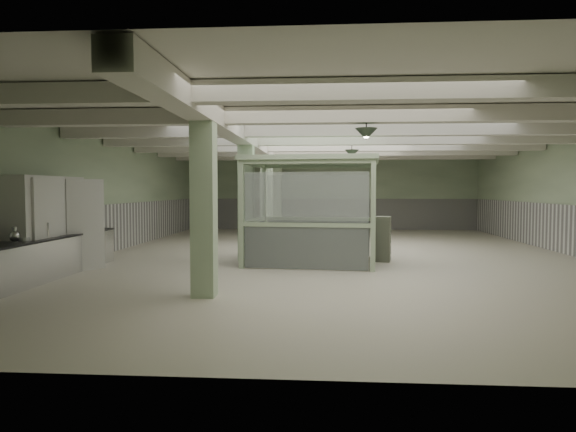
# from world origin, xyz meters

# --- Properties ---
(floor) EXTENTS (20.00, 20.00, 0.00)m
(floor) POSITION_xyz_m (0.00, 0.00, 0.00)
(floor) COLOR beige
(floor) RESTS_ON ground
(ceiling) EXTENTS (14.00, 20.00, 0.02)m
(ceiling) POSITION_xyz_m (0.00, 0.00, 3.60)
(ceiling) COLOR silver
(ceiling) RESTS_ON wall_back
(wall_back) EXTENTS (14.00, 0.02, 3.60)m
(wall_back) POSITION_xyz_m (0.00, 10.00, 1.80)
(wall_back) COLOR #ADC19A
(wall_back) RESTS_ON floor
(wall_front) EXTENTS (14.00, 0.02, 3.60)m
(wall_front) POSITION_xyz_m (0.00, -10.00, 1.80)
(wall_front) COLOR #ADC19A
(wall_front) RESTS_ON floor
(wall_left) EXTENTS (0.02, 20.00, 3.60)m
(wall_left) POSITION_xyz_m (-7.00, 0.00, 1.80)
(wall_left) COLOR #ADC19A
(wall_left) RESTS_ON floor
(wainscot_left) EXTENTS (0.05, 19.90, 1.50)m
(wainscot_left) POSITION_xyz_m (-6.97, 0.00, 0.75)
(wainscot_left) COLOR silver
(wainscot_left) RESTS_ON floor
(wainscot_back) EXTENTS (13.90, 0.05, 1.50)m
(wainscot_back) POSITION_xyz_m (0.00, 9.97, 0.75)
(wainscot_back) COLOR silver
(wainscot_back) RESTS_ON floor
(girder) EXTENTS (0.45, 19.90, 0.40)m
(girder) POSITION_xyz_m (-2.50, 0.00, 3.38)
(girder) COLOR beige
(girder) RESTS_ON ceiling
(beam_a) EXTENTS (13.90, 0.35, 0.32)m
(beam_a) POSITION_xyz_m (0.00, -7.50, 3.42)
(beam_a) COLOR beige
(beam_a) RESTS_ON ceiling
(beam_b) EXTENTS (13.90, 0.35, 0.32)m
(beam_b) POSITION_xyz_m (0.00, -5.00, 3.42)
(beam_b) COLOR beige
(beam_b) RESTS_ON ceiling
(beam_c) EXTENTS (13.90, 0.35, 0.32)m
(beam_c) POSITION_xyz_m (0.00, -2.50, 3.42)
(beam_c) COLOR beige
(beam_c) RESTS_ON ceiling
(beam_d) EXTENTS (13.90, 0.35, 0.32)m
(beam_d) POSITION_xyz_m (0.00, 0.00, 3.42)
(beam_d) COLOR beige
(beam_d) RESTS_ON ceiling
(beam_e) EXTENTS (13.90, 0.35, 0.32)m
(beam_e) POSITION_xyz_m (0.00, 2.50, 3.42)
(beam_e) COLOR beige
(beam_e) RESTS_ON ceiling
(beam_f) EXTENTS (13.90, 0.35, 0.32)m
(beam_f) POSITION_xyz_m (0.00, 5.00, 3.42)
(beam_f) COLOR beige
(beam_f) RESTS_ON ceiling
(beam_g) EXTENTS (13.90, 0.35, 0.32)m
(beam_g) POSITION_xyz_m (0.00, 7.50, 3.42)
(beam_g) COLOR beige
(beam_g) RESTS_ON ceiling
(column_a) EXTENTS (0.42, 0.42, 3.60)m
(column_a) POSITION_xyz_m (-2.50, -6.00, 1.80)
(column_a) COLOR #B2CDA5
(column_a) RESTS_ON floor
(column_b) EXTENTS (0.42, 0.42, 3.60)m
(column_b) POSITION_xyz_m (-2.50, -1.00, 1.80)
(column_b) COLOR #B2CDA5
(column_b) RESTS_ON floor
(column_c) EXTENTS (0.42, 0.42, 3.60)m
(column_c) POSITION_xyz_m (-2.50, 4.00, 1.80)
(column_c) COLOR #B2CDA5
(column_c) RESTS_ON floor
(column_d) EXTENTS (0.42, 0.42, 3.60)m
(column_d) POSITION_xyz_m (-2.50, 8.00, 1.80)
(column_d) COLOR #B2CDA5
(column_d) RESTS_ON floor
(pendant_front) EXTENTS (0.44, 0.44, 0.22)m
(pendant_front) POSITION_xyz_m (0.50, -5.00, 3.05)
(pendant_front) COLOR #314131
(pendant_front) RESTS_ON ceiling
(pendant_mid) EXTENTS (0.44, 0.44, 0.22)m
(pendant_mid) POSITION_xyz_m (0.50, 0.50, 3.05)
(pendant_mid) COLOR #314131
(pendant_mid) RESTS_ON ceiling
(pendant_back) EXTENTS (0.44, 0.44, 0.22)m
(pendant_back) POSITION_xyz_m (0.50, 5.50, 3.05)
(pendant_back) COLOR #314131
(pendant_back) RESTS_ON ceiling
(prep_counter) EXTENTS (0.92, 5.30, 0.91)m
(prep_counter) POSITION_xyz_m (-6.54, -4.17, 0.46)
(prep_counter) COLOR silver
(prep_counter) RESTS_ON floor
(pitcher_near) EXTENTS (0.18, 0.20, 0.26)m
(pitcher_near) POSITION_xyz_m (-6.60, -3.26, 1.03)
(pitcher_near) COLOR silver
(pitcher_near) RESTS_ON prep_counter
(pitcher_far) EXTENTS (0.22, 0.25, 0.31)m
(pitcher_far) POSITION_xyz_m (-6.53, -5.34, 1.06)
(pitcher_far) COLOR silver
(pitcher_far) RESTS_ON prep_counter
(veg_colander) EXTENTS (0.45, 0.45, 0.19)m
(veg_colander) POSITION_xyz_m (-6.64, -2.63, 0.99)
(veg_colander) COLOR #3F3F44
(veg_colander) RESTS_ON prep_counter
(orange_bowl) EXTENTS (0.28, 0.28, 0.08)m
(orange_bowl) POSITION_xyz_m (-6.42, -5.20, 0.94)
(orange_bowl) COLOR #B2B2B7
(orange_bowl) RESTS_ON prep_counter
(walkin_cooler) EXTENTS (1.09, 2.54, 2.33)m
(walkin_cooler) POSITION_xyz_m (-6.62, -4.00, 1.16)
(walkin_cooler) COLOR silver
(walkin_cooler) RESTS_ON floor
(guard_booth) EXTENTS (3.74, 3.25, 2.81)m
(guard_booth) POSITION_xyz_m (-0.64, -1.43, 1.87)
(guard_booth) COLOR #A6BE98
(guard_booth) RESTS_ON floor
(filing_cabinet) EXTENTS (0.49, 0.63, 1.22)m
(filing_cabinet) POSITION_xyz_m (1.29, -1.07, 0.61)
(filing_cabinet) COLOR #606554
(filing_cabinet) RESTS_ON floor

